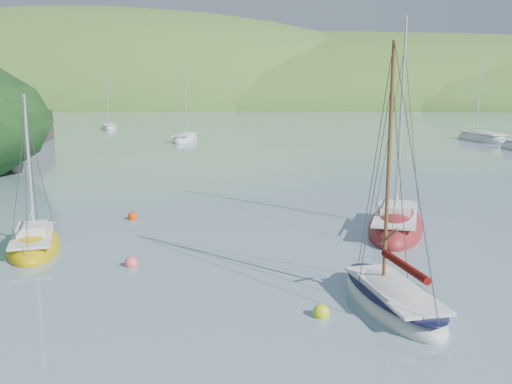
{
  "coord_description": "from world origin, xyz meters",
  "views": [
    {
      "loc": [
        -0.37,
        -16.34,
        6.81
      ],
      "look_at": [
        -1.1,
        8.0,
        2.07
      ],
      "focal_mm": 40.0,
      "sensor_mm": 36.0,
      "label": 1
    }
  ],
  "objects_px": {
    "distant_sloop_b": "(482,139)",
    "distant_sloop_c": "(109,128)",
    "daysailer_white": "(392,300)",
    "sailboat_yellow": "(34,245)",
    "sloop_red": "(396,226)",
    "distant_sloop_a": "(185,140)"
  },
  "relations": [
    {
      "from": "distant_sloop_b",
      "to": "distant_sloop_c",
      "type": "relative_size",
      "value": 1.38
    },
    {
      "from": "daysailer_white",
      "to": "distant_sloop_c",
      "type": "height_order",
      "value": "daysailer_white"
    },
    {
      "from": "sailboat_yellow",
      "to": "distant_sloop_c",
      "type": "xyz_separation_m",
      "value": [
        -14.11,
        60.52,
        -0.01
      ]
    },
    {
      "from": "sloop_red",
      "to": "sailboat_yellow",
      "type": "xyz_separation_m",
      "value": [
        -15.57,
        -3.41,
        -0.04
      ]
    },
    {
      "from": "sloop_red",
      "to": "daysailer_white",
      "type": "bearing_deg",
      "value": -88.0
    },
    {
      "from": "sloop_red",
      "to": "distant_sloop_b",
      "type": "distance_m",
      "value": 45.1
    },
    {
      "from": "distant_sloop_b",
      "to": "distant_sloop_c",
      "type": "distance_m",
      "value": 50.82
    },
    {
      "from": "distant_sloop_b",
      "to": "daysailer_white",
      "type": "bearing_deg",
      "value": -128.65
    },
    {
      "from": "distant_sloop_a",
      "to": "distant_sloop_b",
      "type": "xyz_separation_m",
      "value": [
        34.41,
        1.29,
        0.03
      ]
    },
    {
      "from": "daysailer_white",
      "to": "distant_sloop_a",
      "type": "xyz_separation_m",
      "value": [
        -13.86,
        48.91,
        -0.04
      ]
    },
    {
      "from": "distant_sloop_a",
      "to": "distant_sloop_c",
      "type": "xyz_separation_m",
      "value": [
        -13.82,
        17.3,
        -0.01
      ]
    },
    {
      "from": "sailboat_yellow",
      "to": "distant_sloop_b",
      "type": "distance_m",
      "value": 56.09
    },
    {
      "from": "distant_sloop_c",
      "to": "sloop_red",
      "type": "bearing_deg",
      "value": -79.85
    },
    {
      "from": "daysailer_white",
      "to": "distant_sloop_b",
      "type": "bearing_deg",
      "value": 53.48
    },
    {
      "from": "daysailer_white",
      "to": "sloop_red",
      "type": "distance_m",
      "value": 9.31
    },
    {
      "from": "sailboat_yellow",
      "to": "distant_sloop_a",
      "type": "distance_m",
      "value": 43.22
    },
    {
      "from": "sloop_red",
      "to": "sailboat_yellow",
      "type": "bearing_deg",
      "value": -153.22
    },
    {
      "from": "sloop_red",
      "to": "distant_sloop_b",
      "type": "relative_size",
      "value": 0.9
    },
    {
      "from": "distant_sloop_c",
      "to": "distant_sloop_a",
      "type": "bearing_deg",
      "value": -68.69
    },
    {
      "from": "distant_sloop_b",
      "to": "sloop_red",
      "type": "bearing_deg",
      "value": -130.67
    },
    {
      "from": "sloop_red",
      "to": "distant_sloop_b",
      "type": "bearing_deg",
      "value": 80.15
    },
    {
      "from": "distant_sloop_a",
      "to": "distant_sloop_c",
      "type": "distance_m",
      "value": 22.15
    }
  ]
}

